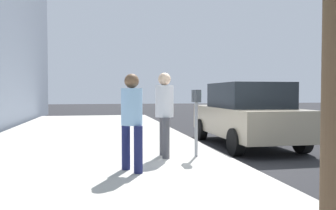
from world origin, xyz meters
name	(u,v)px	position (x,y,z in m)	size (l,w,h in m)	color
ground_plane	(230,164)	(0.00, 0.00, 0.00)	(80.00, 80.00, 0.00)	#232326
sidewalk_slab	(84,166)	(0.00, 3.00, 0.07)	(28.00, 6.00, 0.15)	#B7B2A8
parking_meter	(196,109)	(0.18, 0.69, 1.17)	(0.36, 0.12, 1.41)	gray
pedestrian_at_meter	(164,107)	(0.27, 1.36, 1.19)	(0.53, 0.38, 1.77)	#47474C
pedestrian_bystander	(132,115)	(-0.93, 2.15, 1.12)	(0.47, 0.36, 1.67)	#191E4C
parked_sedan_near	(246,114)	(2.20, -1.35, 0.89)	(4.42, 2.00, 1.77)	gray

